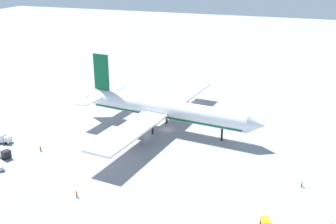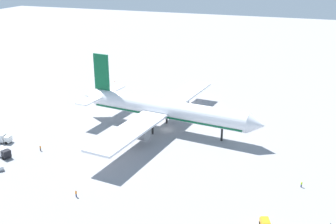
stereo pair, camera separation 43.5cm
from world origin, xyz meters
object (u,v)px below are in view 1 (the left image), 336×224
at_px(service_truck_0, 2,138).
at_px(ground_worker_0, 77,194).
at_px(ground_worker_1, 40,148).
at_px(service_van, 266,224).
at_px(service_truck_2, 3,152).
at_px(ground_worker_3, 302,184).
at_px(airliner, 163,109).
at_px(traffic_cone_0, 114,82).
at_px(baggage_cart_2, 0,168).

xyz_separation_m(service_truck_0, ground_worker_0, (38.63, -19.21, -0.62)).
height_order(ground_worker_0, ground_worker_1, ground_worker_0).
bearing_deg(service_van, service_truck_2, 174.02).
xyz_separation_m(service_van, ground_worker_3, (6.41, 20.11, -0.21)).
distance_m(service_truck_0, ground_worker_3, 89.93).
xyz_separation_m(airliner, ground_worker_0, (-5.32, -46.33, -6.36)).
distance_m(airliner, service_truck_2, 51.13).
bearing_deg(ground_worker_0, traffic_cone_0, 111.53).
height_order(airliner, service_van, airliner).
bearing_deg(ground_worker_1, ground_worker_3, 3.94).
distance_m(service_truck_0, traffic_cone_0, 72.05).
height_order(service_van, ground_worker_3, service_van).
bearing_deg(service_van, airliner, 132.53).
xyz_separation_m(service_van, baggage_cart_2, (-71.67, 1.39, -0.30)).
bearing_deg(ground_worker_3, ground_worker_0, -155.43).
xyz_separation_m(service_truck_0, service_truck_2, (7.16, -7.91, -0.05)).
relative_size(airliner, baggage_cart_2, 22.86).
xyz_separation_m(service_truck_0, ground_worker_1, (14.85, -0.96, -0.63)).
xyz_separation_m(service_truck_2, ground_worker_3, (82.67, 12.11, -0.66)).
bearing_deg(ground_worker_0, baggage_cart_2, 170.08).
relative_size(service_truck_0, ground_worker_1, 3.04).
height_order(baggage_cart_2, traffic_cone_0, baggage_cart_2).
height_order(service_van, traffic_cone_0, service_van).
height_order(baggage_cart_2, ground_worker_1, ground_worker_1).
bearing_deg(ground_worker_3, service_truck_0, -177.32).
height_order(airliner, ground_worker_3, airliner).
distance_m(service_van, ground_worker_3, 21.10).
relative_size(service_truck_2, ground_worker_0, 3.02).
distance_m(airliner, baggage_cart_2, 53.04).
relative_size(airliner, service_truck_2, 13.58).
xyz_separation_m(ground_worker_1, traffic_cone_0, (-12.19, 72.94, -0.63)).
bearing_deg(service_truck_0, service_truck_2, -47.83).
bearing_deg(service_van, ground_worker_1, 167.71).
distance_m(airliner, ground_worker_0, 47.07).
bearing_deg(service_truck_0, airliner, 31.68).
distance_m(ground_worker_0, ground_worker_1, 29.97).
bearing_deg(airliner, traffic_cone_0, 132.63).
xyz_separation_m(service_van, traffic_cone_0, (-80.77, 87.89, -0.76)).
bearing_deg(service_truck_2, ground_worker_3, 8.33).
bearing_deg(baggage_cart_2, service_truck_0, 129.01).
relative_size(service_truck_2, traffic_cone_0, 9.82).
height_order(service_truck_0, service_truck_2, service_truck_0).
bearing_deg(ground_worker_1, service_truck_0, 176.32).
bearing_deg(ground_worker_1, ground_worker_0, -37.50).
relative_size(service_truck_0, baggage_cart_2, 1.69).
bearing_deg(baggage_cart_2, traffic_cone_0, 96.00).
distance_m(baggage_cart_2, ground_worker_1, 13.90).
height_order(ground_worker_1, ground_worker_3, ground_worker_1).
bearing_deg(baggage_cart_2, service_truck_2, 124.82).
xyz_separation_m(ground_worker_1, ground_worker_3, (74.98, 5.16, -0.08)).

